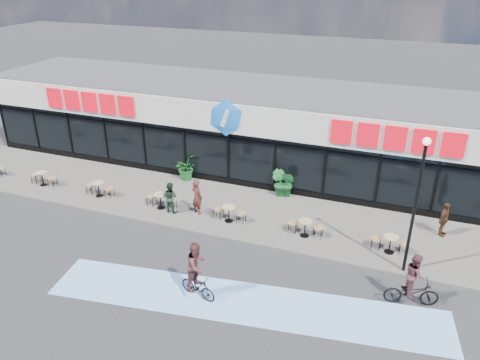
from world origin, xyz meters
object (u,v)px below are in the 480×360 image
object	(u,v)px
cyclist_b	(413,286)
cyclist_a	(197,273)
potted_plant_left	(185,167)
potted_plant_mid	(288,184)
potted_plant_right	(279,183)
pedestrian_b	(444,219)
patron_right	(170,197)
lamp_post	(417,196)
patron_left	(197,197)

from	to	relation	value
cyclist_b	cyclist_a	bearing A→B (deg)	-162.09
potted_plant_left	potted_plant_mid	distance (m)	5.69
potted_plant_right	potted_plant_left	bearing A→B (deg)	179.27
potted_plant_left	potted_plant_right	bearing A→B (deg)	-0.73
cyclist_a	cyclist_b	distance (m)	7.41
pedestrian_b	patron_right	bearing A→B (deg)	124.31
lamp_post	patron_right	distance (m)	10.82
patron_right	cyclist_a	bearing A→B (deg)	134.09
patron_right	cyclist_b	world-z (taller)	cyclist_b
potted_plant_right	potted_plant_mid	bearing A→B (deg)	0.65
lamp_post	cyclist_b	world-z (taller)	lamp_post
cyclist_a	potted_plant_left	bearing A→B (deg)	119.31
potted_plant_mid	cyclist_a	distance (m)	8.48
patron_left	potted_plant_left	bearing A→B (deg)	-31.06
potted_plant_right	cyclist_b	size ratio (longest dim) A/B	0.66
patron_right	potted_plant_mid	bearing A→B (deg)	-136.83
potted_plant_right	cyclist_b	world-z (taller)	cyclist_b
lamp_post	potted_plant_right	xyz separation A→B (m)	(-6.25, 4.34, -2.52)
potted_plant_mid	potted_plant_right	xyz separation A→B (m)	(-0.44, -0.01, -0.00)
lamp_post	potted_plant_left	xyz separation A→B (m)	(-11.50, 4.41, -2.52)
lamp_post	cyclist_b	xyz separation A→B (m)	(0.31, -1.81, -2.52)
potted_plant_mid	cyclist_b	world-z (taller)	cyclist_b
lamp_post	cyclist_b	size ratio (longest dim) A/B	2.67
potted_plant_mid	potted_plant_right	size ratio (longest dim) A/B	1.01
patron_left	potted_plant_right	bearing A→B (deg)	-110.38
lamp_post	potted_plant_right	distance (m)	8.02
potted_plant_left	potted_plant_right	xyz separation A→B (m)	(5.24, -0.07, -0.00)
lamp_post	potted_plant_mid	xyz separation A→B (m)	(-5.81, 4.35, -2.52)
potted_plant_left	cyclist_b	world-z (taller)	cyclist_b
lamp_post	cyclist_b	distance (m)	3.11
potted_plant_right	cyclist_a	world-z (taller)	cyclist_a
lamp_post	potted_plant_mid	world-z (taller)	lamp_post
lamp_post	patron_left	world-z (taller)	lamp_post
potted_plant_left	patron_right	world-z (taller)	patron_right
potted_plant_left	patron_right	distance (m)	3.63
potted_plant_mid	pedestrian_b	world-z (taller)	pedestrian_b
potted_plant_left	cyclist_a	size ratio (longest dim) A/B	0.60
lamp_post	pedestrian_b	distance (m)	4.23
patron_left	pedestrian_b	bearing A→B (deg)	-145.71
cyclist_a	pedestrian_b	bearing A→B (deg)	41.95
patron_right	pedestrian_b	size ratio (longest dim) A/B	0.97
potted_plant_left	potted_plant_right	size ratio (longest dim) A/B	1.00
potted_plant_left	potted_plant_mid	size ratio (longest dim) A/B	0.99
lamp_post	cyclist_a	world-z (taller)	lamp_post
potted_plant_left	potted_plant_mid	world-z (taller)	potted_plant_mid
lamp_post	patron_left	distance (m)	9.65
potted_plant_right	cyclist_b	distance (m)	8.99
potted_plant_right	pedestrian_b	distance (m)	7.71
potted_plant_mid	patron_left	distance (m)	4.66
lamp_post	patron_right	size ratio (longest dim) A/B	3.59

